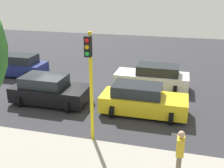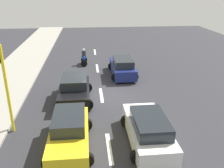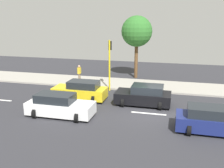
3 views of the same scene
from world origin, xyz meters
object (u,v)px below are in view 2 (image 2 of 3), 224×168
(car_dark_blue, at_px, (122,67))
(motorcycle, at_px, (84,58))
(car_white, at_px, (148,130))
(car_black, at_px, (75,90))
(traffic_light_corner, at_px, (3,77))
(car_yellow_cab, at_px, (69,133))

(car_dark_blue, height_order, motorcycle, motorcycle)
(car_white, distance_m, motorcycle, 13.37)
(motorcycle, bearing_deg, car_white, 103.08)
(car_black, bearing_deg, motorcycle, -94.14)
(car_black, height_order, traffic_light_corner, traffic_light_corner)
(car_white, bearing_deg, car_black, -55.26)
(car_yellow_cab, relative_size, car_black, 1.03)
(car_dark_blue, distance_m, car_white, 9.68)
(motorcycle, bearing_deg, car_dark_blue, 133.58)
(car_yellow_cab, distance_m, car_white, 3.64)
(car_yellow_cab, height_order, traffic_light_corner, traffic_light_corner)
(car_black, height_order, motorcycle, motorcycle)
(motorcycle, height_order, traffic_light_corner, traffic_light_corner)
(car_yellow_cab, xyz_separation_m, car_white, (-3.63, 0.11, 0.00))
(motorcycle, bearing_deg, traffic_light_corner, 72.06)
(car_black, distance_m, motorcycle, 7.86)
(car_dark_blue, xyz_separation_m, car_white, (0.16, 9.68, 0.00))
(car_white, bearing_deg, car_yellow_cab, -1.80)
(car_dark_blue, relative_size, motorcycle, 2.88)
(car_yellow_cab, xyz_separation_m, motorcycle, (-0.61, -12.91, -0.07))
(traffic_light_corner, bearing_deg, car_white, 165.60)
(car_dark_blue, xyz_separation_m, car_yellow_cab, (3.79, 9.57, -0.00))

